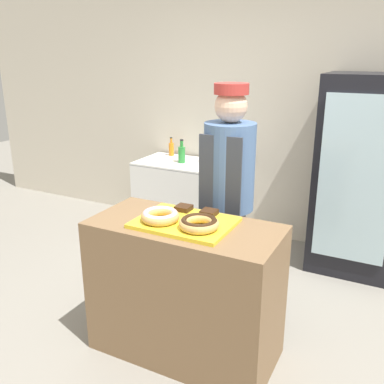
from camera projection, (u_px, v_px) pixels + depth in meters
name	position (u px, v px, depth m)	size (l,w,h in m)	color
ground_plane	(185.00, 349.00, 2.90)	(14.00, 14.00, 0.00)	gray
wall_back	(284.00, 112.00, 4.29)	(8.00, 0.06, 2.70)	beige
display_counter	(185.00, 290.00, 2.76)	(1.19, 0.57, 0.92)	brown
serving_tray	(185.00, 223.00, 2.62)	(0.59, 0.44, 0.02)	yellow
donut_light_glaze	(160.00, 215.00, 2.60)	(0.24, 0.24, 0.06)	tan
donut_chocolate_glaze	(199.00, 223.00, 2.49)	(0.24, 0.24, 0.06)	tan
brownie_back_left	(184.00, 208.00, 2.78)	(0.10, 0.10, 0.03)	#382111
brownie_back_right	(209.00, 212.00, 2.70)	(0.10, 0.10, 0.03)	#382111
baker_person	(228.00, 198.00, 3.10)	(0.36, 0.36, 1.72)	#4C4C51
beverage_fridge	(359.00, 176.00, 3.77)	(0.72, 0.63, 1.76)	black
chest_freezer	(186.00, 198.00, 4.67)	(1.04, 0.59, 0.80)	white
bottle_green	(182.00, 154.00, 4.51)	(0.07, 0.07, 0.25)	#2D8C38
bottle_blue	(206.00, 155.00, 4.52)	(0.08, 0.08, 0.22)	#1E4CB2
bottle_orange	(171.00, 148.00, 4.83)	(0.06, 0.06, 0.21)	orange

